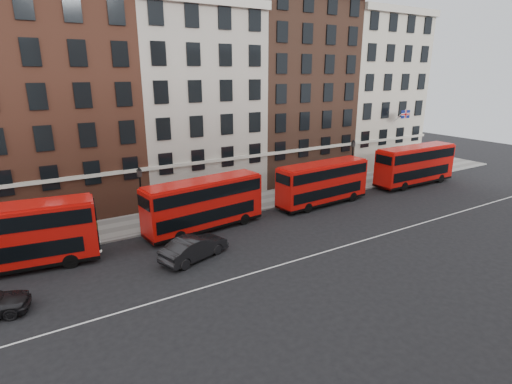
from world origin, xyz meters
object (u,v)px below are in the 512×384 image
bus_d (415,164)px  bus_c (323,182)px  bus_b (204,203)px  bus_a (8,237)px  traffic_light (395,162)px  car_front (194,248)px

bus_d → bus_c: bearing=-180.0°
bus_b → bus_d: 26.34m
bus_a → bus_d: bus_d is taller
bus_a → bus_b: 13.66m
traffic_light → car_front: bearing=-167.0°
bus_a → bus_d: bearing=7.6°
bus_b → car_front: bus_b is taller
bus_a → traffic_light: bearing=10.4°
bus_b → bus_c: bus_b is taller
car_front → traffic_light: size_ratio=1.55×
bus_b → car_front: size_ratio=2.04×
bus_a → bus_d: 40.00m
bus_c → car_front: bearing=-166.9°
bus_d → car_front: (-29.18, -4.58, -1.58)m
bus_d → car_front: size_ratio=2.11×
bus_a → traffic_light: (38.89, 1.88, 0.07)m
bus_b → traffic_light: bearing=-2.3°
bus_d → car_front: 29.58m
bus_d → car_front: bus_d is taller
bus_b → bus_c: (12.60, 0.00, -0.04)m
bus_d → traffic_light: bus_d is taller
bus_c → car_front: size_ratio=1.99×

